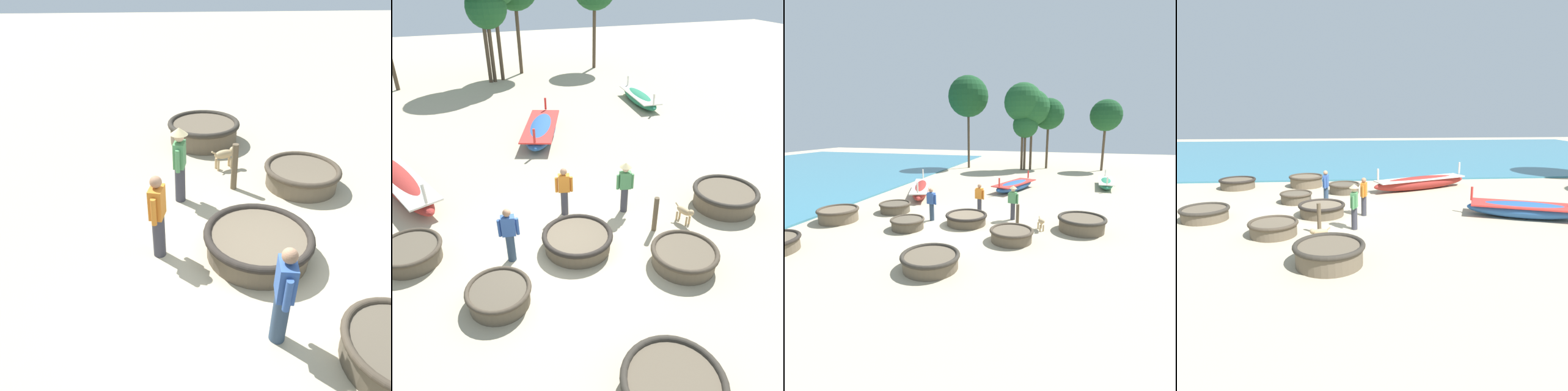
% 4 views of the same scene
% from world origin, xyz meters
% --- Properties ---
extents(ground_plane, '(80.00, 80.00, 0.00)m').
position_xyz_m(ground_plane, '(0.00, 0.00, 0.00)').
color(ground_plane, '#BCAD8C').
extents(coracle_tilted, '(2.04, 2.04, 0.63)m').
position_xyz_m(coracle_tilted, '(5.44, 0.40, 0.34)').
color(coracle_tilted, brown).
rests_on(coracle_tilted, ground).
extents(coracle_far_left, '(1.62, 1.62, 0.50)m').
position_xyz_m(coracle_far_left, '(-3.83, 0.89, 0.27)').
color(coracle_far_left, brown).
rests_on(coracle_far_left, ground).
extents(coracle_front_left, '(1.91, 1.91, 0.50)m').
position_xyz_m(coracle_front_left, '(0.39, -0.05, 0.28)').
color(coracle_front_left, brown).
rests_on(coracle_front_left, ground).
extents(coracle_far_right, '(1.49, 1.49, 0.48)m').
position_xyz_m(coracle_far_right, '(-1.90, -1.35, 0.26)').
color(coracle_far_right, brown).
rests_on(coracle_far_right, ground).
extents(coracle_front_right, '(1.89, 1.89, 0.51)m').
position_xyz_m(coracle_front_right, '(0.66, -4.58, 0.28)').
color(coracle_front_right, brown).
rests_on(coracle_front_right, ground).
extents(coracle_center, '(1.72, 1.72, 0.50)m').
position_xyz_m(coracle_center, '(2.74, -1.59, 0.27)').
color(coracle_center, brown).
rests_on(coracle_center, ground).
extents(long_boat_white_hull, '(2.71, 4.56, 1.14)m').
position_xyz_m(long_boat_white_hull, '(1.33, 7.98, 0.33)').
color(long_boat_white_hull, '#285693').
rests_on(long_boat_white_hull, ground).
extents(long_boat_red_hull, '(3.05, 5.59, 1.30)m').
position_xyz_m(long_boat_red_hull, '(-4.36, 5.00, 0.37)').
color(long_boat_red_hull, maroon).
rests_on(long_boat_red_hull, ground).
extents(long_boat_blue_hull, '(1.33, 4.20, 1.05)m').
position_xyz_m(long_boat_blue_hull, '(7.60, 10.85, 0.31)').
color(long_boat_blue_hull, '#237551').
rests_on(long_boat_blue_hull, ground).
extents(fisherman_hauling, '(0.52, 0.27, 1.57)m').
position_xyz_m(fisherman_hauling, '(-1.37, 0.06, 0.84)').
color(fisherman_hauling, '#2D425B').
rests_on(fisherman_hauling, ground).
extents(fisherman_with_hat, '(0.52, 0.36, 1.67)m').
position_xyz_m(fisherman_with_hat, '(2.32, 1.21, 0.96)').
color(fisherman_with_hat, '#383842').
rests_on(fisherman_with_hat, ground).
extents(fisherman_crouching, '(0.52, 0.30, 1.57)m').
position_xyz_m(fisherman_crouching, '(0.54, 1.66, 0.84)').
color(fisherman_crouching, '#383842').
rests_on(fisherman_crouching, ground).
extents(dog, '(0.35, 0.66, 0.55)m').
position_xyz_m(dog, '(3.76, 0.02, 0.37)').
color(dog, tan).
rests_on(dog, ground).
extents(mooring_post_mid_beach, '(0.14, 0.14, 1.09)m').
position_xyz_m(mooring_post_mid_beach, '(2.73, -0.02, 0.55)').
color(mooring_post_mid_beach, brown).
rests_on(mooring_post_mid_beach, ground).
extents(tree_left_mid, '(2.50, 2.50, 5.70)m').
position_xyz_m(tree_left_mid, '(0.67, 18.16, 4.41)').
color(tree_left_mid, '#4C3D2D').
rests_on(tree_left_mid, ground).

